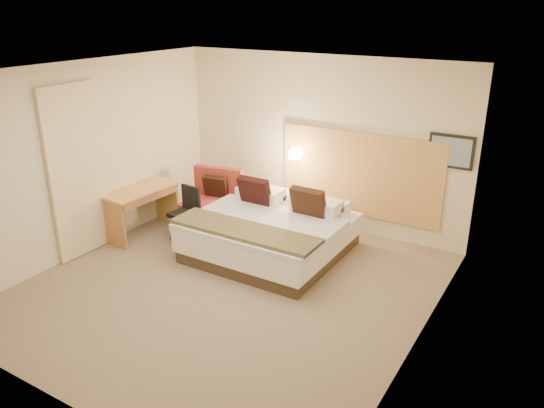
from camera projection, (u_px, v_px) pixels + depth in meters
The scene contains 20 objects.
floor at pixel (229, 287), 6.81m from camera, with size 4.80×5.00×0.02m, color #7A6852.
ceiling at pixel (222, 71), 5.83m from camera, with size 4.80×5.00×0.02m, color white.
wall_back at pixel (320, 142), 8.32m from camera, with size 4.80×0.02×2.70m, color beige.
wall_front at pixel (46, 275), 4.32m from camera, with size 4.80×0.02×2.70m, color beige.
wall_left at pixel (87, 158), 7.48m from camera, with size 0.02×5.00×2.70m, color beige.
wall_right at pixel (427, 230), 5.16m from camera, with size 0.02×5.00×2.70m, color beige.
headboard_panel at pixel (359, 174), 8.10m from camera, with size 2.60×0.04×1.30m, color tan.
art_frame at pixel (451, 151), 7.27m from camera, with size 0.62×0.03×0.47m, color black.
art_canvas at pixel (451, 152), 7.26m from camera, with size 0.54×0.01×0.39m, color gray.
lamp_arm at pixel (297, 153), 8.49m from camera, with size 0.02×0.02×0.12m, color silver.
lamp_shade at pixel (295, 154), 8.45m from camera, with size 0.15×0.15×0.15m, color #FFEDC6.
curtain at pixel (77, 172), 7.31m from camera, with size 0.06×0.90×2.42m, color beige.
bottle_a at pixel (243, 194), 8.12m from camera, with size 0.06×0.06×0.20m, color #8BAAD7.
bottle_b at pixel (247, 195), 8.11m from camera, with size 0.06×0.06×0.20m, color #9CC1F2.
menu_folder at pixel (249, 196), 8.00m from camera, with size 0.13×0.05×0.22m, color #3C2518.
bed at pixel (271, 232), 7.62m from camera, with size 2.10×2.01×1.01m.
lounge_chair at pixel (213, 203), 8.63m from camera, with size 0.97×0.89×0.89m.
side_table at pixel (245, 217), 8.19m from camera, with size 0.56×0.56×0.56m.
desk at pixel (141, 198), 8.15m from camera, with size 0.60×1.22×0.75m.
desk_chair at pixel (186, 218), 8.06m from camera, with size 0.50×0.50×0.82m.
Camera 1 is at (3.56, -4.82, 3.44)m, focal length 35.00 mm.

